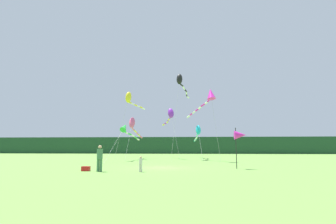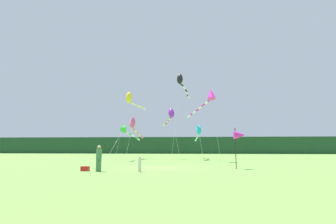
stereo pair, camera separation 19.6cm
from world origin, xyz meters
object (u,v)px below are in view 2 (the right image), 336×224
at_px(cooler_box, 85,169).
at_px(kite_black, 181,81).
at_px(banner_flag_pole, 240,135).
at_px(kite_cyan, 198,131).
at_px(person_adult, 99,157).
at_px(kite_green, 126,129).
at_px(kite_magenta, 209,96).
at_px(kite_purple, 171,114).
at_px(person_child, 140,163).
at_px(kite_rainbow, 133,125).
at_px(kite_yellow, 130,98).

height_order(cooler_box, kite_black, kite_black).
xyz_separation_m(banner_flag_pole, kite_cyan, (-2.82, 17.63, 1.34)).
xyz_separation_m(person_adult, kite_green, (-1.72, 14.34, 2.92)).
height_order(cooler_box, kite_cyan, kite_cyan).
distance_m(person_adult, kite_magenta, 17.30).
bearing_deg(kite_purple, kite_cyan, 8.33).
height_order(kite_magenta, kite_black, kite_black).
relative_size(kite_black, kite_green, 1.25).
height_order(person_child, kite_green, kite_green).
bearing_deg(kite_black, kite_magenta, -52.95).
relative_size(person_adult, cooler_box, 3.33).
bearing_deg(kite_cyan, kite_rainbow, -169.97).
height_order(cooler_box, kite_yellow, kite_yellow).
distance_m(person_child, kite_cyan, 21.55).
xyz_separation_m(kite_cyan, kite_purple, (-4.03, -0.59, 2.49)).
distance_m(person_child, banner_flag_pole, 8.28).
distance_m(kite_purple, kite_rainbow, 5.66).
xyz_separation_m(person_adult, kite_black, (5.05, 18.12, 9.87)).
bearing_deg(kite_black, banner_flag_pole, -70.68).
xyz_separation_m(person_child, kite_rainbow, (-4.81, 19.14, 4.31)).
xyz_separation_m(kite_cyan, kite_green, (-9.19, -6.47, -0.01)).
height_order(person_adult, kite_cyan, kite_cyan).
bearing_deg(kite_black, person_child, -96.74).
distance_m(person_adult, kite_black, 21.24).
xyz_separation_m(cooler_box, kite_black, (6.18, 17.73, 10.72)).
height_order(person_child, kite_black, kite_black).
height_order(banner_flag_pole, kite_purple, kite_purple).
bearing_deg(kite_green, cooler_box, -87.54).
relative_size(kite_cyan, kite_black, 0.72).
bearing_deg(kite_rainbow, banner_flag_pole, -52.65).
bearing_deg(person_child, kite_cyan, 77.64).
bearing_deg(kite_rainbow, kite_purple, 11.30).
relative_size(kite_magenta, kite_black, 0.73).
distance_m(person_adult, cooler_box, 1.47).
xyz_separation_m(kite_black, kite_green, (-6.77, -3.79, -6.95)).
bearing_deg(kite_black, kite_purple, 127.55).
relative_size(kite_cyan, kite_purple, 1.14).
xyz_separation_m(kite_yellow, kite_rainbow, (0.59, 0.04, -3.86)).
xyz_separation_m(person_adult, kite_rainbow, (-1.90, 19.15, 3.89)).
height_order(kite_magenta, kite_yellow, kite_yellow).
bearing_deg(person_adult, kite_rainbow, 95.67).
bearing_deg(kite_yellow, kite_magenta, -27.17).
distance_m(person_adult, kite_cyan, 22.30).
bearing_deg(kite_green, person_adult, -83.14).
relative_size(kite_yellow, kite_rainbow, 0.97).
bearing_deg(kite_cyan, person_child, -102.36).
bearing_deg(kite_purple, cooler_box, -102.97).
relative_size(person_child, kite_rainbow, 0.11).
bearing_deg(kite_cyan, kite_green, -144.84).
bearing_deg(person_child, kite_purple, 88.51).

